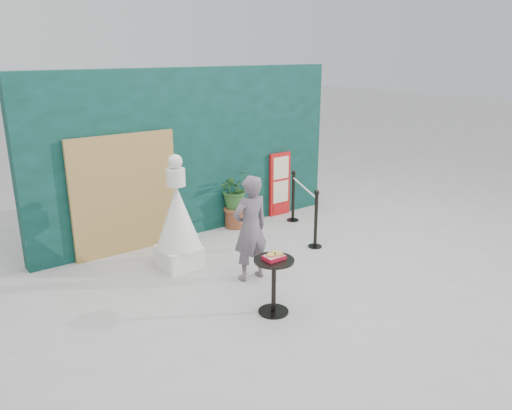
# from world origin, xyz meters

# --- Properties ---
(ground) EXTENTS (60.00, 60.00, 0.00)m
(ground) POSITION_xyz_m (0.00, 0.00, 0.00)
(ground) COLOR #ADAAA5
(ground) RESTS_ON ground
(back_wall) EXTENTS (6.00, 0.30, 3.00)m
(back_wall) POSITION_xyz_m (0.00, 3.15, 1.50)
(back_wall) COLOR #0A3024
(back_wall) RESTS_ON ground
(bamboo_fence) EXTENTS (1.80, 0.08, 2.00)m
(bamboo_fence) POSITION_xyz_m (-1.40, 2.94, 1.00)
(bamboo_fence) COLOR tan
(bamboo_fence) RESTS_ON ground
(woman) EXTENTS (0.59, 0.40, 1.59)m
(woman) POSITION_xyz_m (-0.36, 0.85, 0.80)
(woman) COLOR #61535B
(woman) RESTS_ON ground
(menu_board) EXTENTS (0.50, 0.07, 1.30)m
(menu_board) POSITION_xyz_m (1.90, 2.95, 0.65)
(menu_board) COLOR red
(menu_board) RESTS_ON ground
(statue) EXTENTS (0.70, 0.70, 1.80)m
(statue) POSITION_xyz_m (-1.00, 1.88, 0.74)
(statue) COLOR white
(statue) RESTS_ON ground
(cafe_table) EXTENTS (0.52, 0.52, 0.75)m
(cafe_table) POSITION_xyz_m (-0.71, -0.15, 0.50)
(cafe_table) COLOR black
(cafe_table) RESTS_ON ground
(food_basket) EXTENTS (0.26, 0.19, 0.11)m
(food_basket) POSITION_xyz_m (-0.71, -0.15, 0.79)
(food_basket) COLOR #B11229
(food_basket) RESTS_ON cafe_table
(planter) EXTENTS (0.67, 0.58, 1.15)m
(planter) POSITION_xyz_m (0.74, 2.87, 0.67)
(planter) COLOR brown
(planter) RESTS_ON ground
(stanchion_barrier) EXTENTS (0.84, 1.54, 1.03)m
(stanchion_barrier) POSITION_xyz_m (1.57, 1.84, 0.49)
(stanchion_barrier) COLOR black
(stanchion_barrier) RESTS_ON ground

